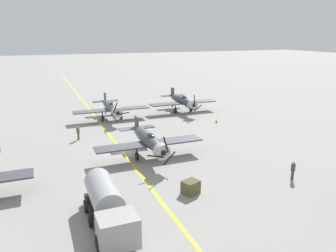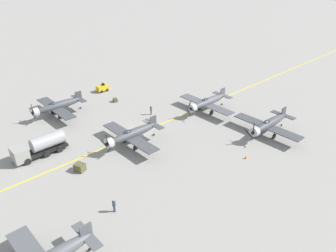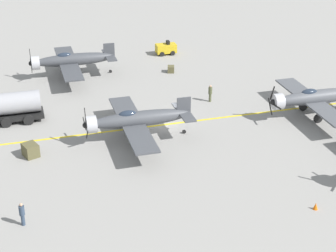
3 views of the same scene
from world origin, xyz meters
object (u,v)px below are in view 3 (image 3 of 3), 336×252
airplane_mid_right (71,60)px  fuel_tanker (0,108)px  supply_crate_by_tanker (171,69)px  tow_tractor (166,48)px  airplane_near_center (315,97)px  ground_crew_inspecting (22,213)px  supply_crate_mid_lane (30,150)px  ground_crew_walking (210,93)px  traffic_cone (316,206)px  airplane_mid_center (136,120)px

airplane_mid_right → fuel_tanker: bearing=150.3°
supply_crate_by_tanker → tow_tractor: bearing=-10.7°
airplane_near_center → fuel_tanker: airplane_near_center is taller
ground_crew_inspecting → supply_crate_mid_lane: ground_crew_inspecting is taller
fuel_tanker → ground_crew_walking: (-0.62, -21.24, -0.50)m
airplane_mid_right → ground_crew_walking: size_ratio=6.48×
fuel_tanker → ground_crew_walking: 21.25m
airplane_mid_right → traffic_cone: airplane_mid_right is taller
airplane_near_center → airplane_mid_right: size_ratio=1.00×
tow_tractor → traffic_cone: size_ratio=4.73×
airplane_mid_right → fuel_tanker: size_ratio=1.50×
ground_crew_inspecting → traffic_cone: size_ratio=3.30×
tow_tractor → supply_crate_by_tanker: size_ratio=2.80×
tow_tractor → ground_crew_inspecting: (-33.35, 19.77, 0.20)m
fuel_tanker → supply_crate_by_tanker: 21.70m
fuel_tanker → traffic_cone: fuel_tanker is taller
supply_crate_by_tanker → ground_crew_inspecting: bearing=145.3°
airplane_near_center → supply_crate_mid_lane: airplane_near_center is taller
fuel_tanker → supply_crate_by_tanker: size_ratio=8.62×
airplane_near_center → airplane_mid_center: (-0.17, 18.09, 0.00)m
ground_crew_walking → ground_crew_inspecting: bearing=130.5°
fuel_tanker → airplane_near_center: bearing=-103.0°
traffic_cone → tow_tractor: bearing=1.5°
ground_crew_walking → airplane_mid_center: bearing=124.4°
fuel_tanker → tow_tractor: 26.15m
ground_crew_inspecting → traffic_cone: ground_crew_inspecting is taller
airplane_near_center → tow_tractor: 24.26m
airplane_mid_right → fuel_tanker: 13.54m
airplane_mid_right → fuel_tanker: (-10.78, 8.16, -0.50)m
ground_crew_inspecting → airplane_mid_right: bearing=-13.7°
supply_crate_mid_lane → tow_tractor: bearing=-38.7°
fuel_tanker → supply_crate_mid_lane: fuel_tanker is taller
airplane_mid_center → ground_crew_walking: bearing=-72.3°
tow_tractor → ground_crew_inspecting: ground_crew_inspecting is taller
airplane_near_center → traffic_cone: airplane_near_center is taller
tow_tractor → ground_crew_walking: (-16.24, -0.27, 0.22)m
ground_crew_inspecting → airplane_mid_center: bearing=-44.8°
fuel_tanker → traffic_cone: 30.81m
airplane_mid_right → traffic_cone: (-32.38, -13.78, -1.74)m
supply_crate_by_tanker → ground_crew_walking: bearing=-171.0°
fuel_tanker → tow_tractor: fuel_tanker is taller
airplane_near_center → supply_crate_by_tanker: 18.94m
ground_crew_walking → traffic_cone: 21.00m
supply_crate_by_tanker → traffic_cone: 30.66m
airplane_mid_center → ground_crew_inspecting: size_ratio=6.62×
airplane_mid_center → airplane_near_center: bearing=-106.1°
airplane_mid_center → supply_crate_by_tanker: 17.98m
tow_tractor → ground_crew_inspecting: size_ratio=1.43×
ground_crew_inspecting → fuel_tanker: bearing=3.9°
ground_crew_walking → airplane_near_center: bearing=-126.0°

